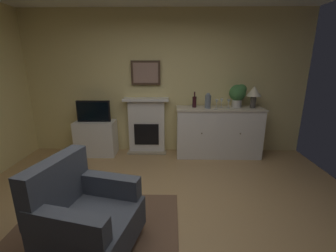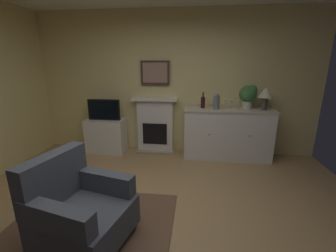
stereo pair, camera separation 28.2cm
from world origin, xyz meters
name	(u,v)px [view 2 (the right image)]	position (x,y,z in m)	size (l,w,h in m)	color
ground_plane	(153,229)	(0.00, 0.00, -0.05)	(5.44, 4.73, 0.10)	tan
wall_rear	(174,84)	(0.00, 2.33, 1.35)	(5.44, 0.06, 2.70)	#EAD68C
area_rug	(79,244)	(-0.68, -0.35, 0.01)	(1.81, 1.92, 0.02)	brown
fireplace_unit	(155,125)	(-0.35, 2.21, 0.55)	(0.87, 0.30, 1.10)	white
framed_picture	(155,73)	(-0.35, 2.25, 1.57)	(0.55, 0.04, 0.45)	#473323
sideboard_cabinet	(227,134)	(1.04, 2.03, 0.47)	(1.61, 0.49, 0.95)	white
table_lamp	(265,94)	(1.64, 2.03, 1.23)	(0.26, 0.26, 0.40)	#4C4742
wine_bottle	(203,102)	(0.56, 2.06, 1.05)	(0.08, 0.08, 0.29)	#331419
wine_glass_left	(225,103)	(0.96, 1.97, 1.07)	(0.07, 0.07, 0.16)	silver
wine_glass_center	(231,102)	(1.07, 2.06, 1.07)	(0.07, 0.07, 0.16)	silver
wine_glass_right	(238,103)	(1.18, 1.98, 1.07)	(0.07, 0.07, 0.16)	silver
vase_decorative	(216,101)	(0.80, 1.98, 1.09)	(0.11, 0.11, 0.28)	slate
tv_cabinet	(106,136)	(-1.33, 2.04, 0.34)	(0.75, 0.42, 0.67)	white
tv_set	(104,110)	(-1.33, 2.02, 0.87)	(0.62, 0.07, 0.40)	black
potted_plant_small	(248,95)	(1.36, 2.07, 1.20)	(0.30, 0.30, 0.43)	beige
armchair	(79,209)	(-0.67, -0.31, 0.38)	(0.96, 0.93, 0.92)	#474C56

